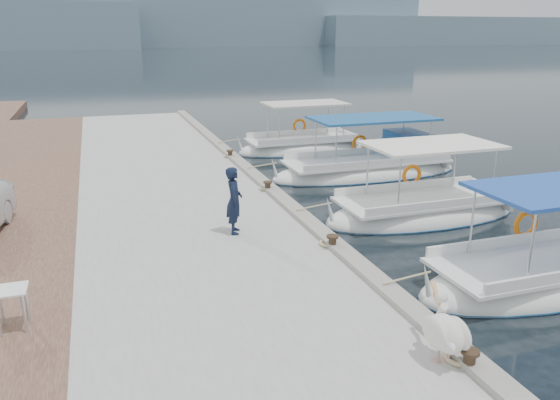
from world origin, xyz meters
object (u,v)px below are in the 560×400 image
object	(u,v)px
fishing_caique_e	(302,148)
fishing_caique_c	(422,213)
fisherman	(234,200)
pelican	(445,331)
fishing_caique_d	(369,170)
fishing_caique_b	(546,279)

from	to	relation	value
fishing_caique_e	fishing_caique_c	bearing A→B (deg)	-89.76
fishing_caique_c	fisherman	xyz separation A→B (m)	(-5.94, -0.77, 1.22)
fishing_caique_e	pelican	distance (m)	17.76
fishing_caique_d	fisherman	world-z (taller)	fishing_caique_d
fishing_caique_b	fishing_caique_d	distance (m)	9.94
fishing_caique_d	fisherman	bearing A→B (deg)	-139.26
pelican	fishing_caique_e	bearing A→B (deg)	76.13
fishing_caique_b	fisherman	bearing A→B (deg)	145.99
fishing_caique_c	fisherman	bearing A→B (deg)	-172.56
fishing_caique_e	fisherman	distance (m)	12.34
fishing_caique_b	fishing_caique_d	bearing A→B (deg)	85.37
pelican	fishing_caique_b	bearing A→B (deg)	28.79
fishing_caique_c	fishing_caique_d	xyz separation A→B (m)	(0.87, 5.08, 0.06)
fishing_caique_d	pelican	world-z (taller)	fishing_caique_d
fishing_caique_c	fishing_caique_d	size ratio (longest dim) A/B	0.80
fishing_caique_e	fisherman	size ratio (longest dim) A/B	3.64
pelican	fisherman	xyz separation A→B (m)	(-1.64, 6.44, 0.32)
fisherman	fishing_caique_e	bearing A→B (deg)	-15.01
fishing_caique_e	pelican	bearing A→B (deg)	-103.87
fishing_caique_c	fishing_caique_e	xyz separation A→B (m)	(-0.04, 10.00, 0.00)
pelican	fishing_caique_d	bearing A→B (deg)	67.24
fishing_caique_c	fishing_caique_b	bearing A→B (deg)	-89.24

